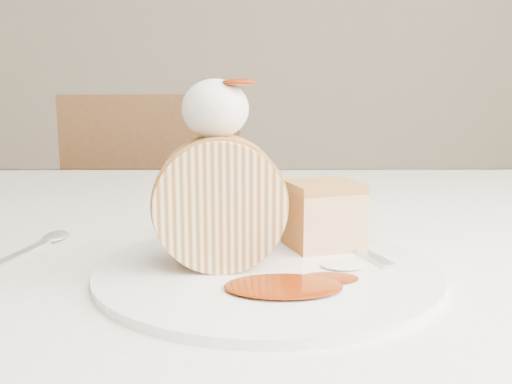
{
  "coord_description": "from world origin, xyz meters",
  "views": [
    {
      "loc": [
        -0.03,
        -0.53,
        0.91
      ],
      "look_at": [
        -0.02,
        -0.03,
        0.82
      ],
      "focal_mm": 40.0,
      "sensor_mm": 36.0,
      "label": 1
    }
  ],
  "objects": [
    {
      "name": "fork",
      "position": [
        0.08,
        0.02,
        0.76
      ],
      "size": [
        0.08,
        0.18,
        0.0
      ],
      "primitive_type": "cube",
      "rotation": [
        0.0,
        0.0,
        0.31
      ],
      "color": "silver",
      "rests_on": "plate"
    },
    {
      "name": "table",
      "position": [
        0.0,
        0.2,
        0.66
      ],
      "size": [
        1.4,
        0.9,
        0.75
      ],
      "color": "beige",
      "rests_on": "ground"
    },
    {
      "name": "cake_chunk",
      "position": [
        0.05,
        0.03,
        0.79
      ],
      "size": [
        0.08,
        0.08,
        0.06
      ],
      "primitive_type": "cube",
      "rotation": [
        0.0,
        0.0,
        0.3
      ],
      "color": "tan",
      "rests_on": "plate"
    },
    {
      "name": "caramel_drizzle",
      "position": [
        -0.04,
        -0.03,
        0.93
      ],
      "size": [
        0.03,
        0.02,
        0.01
      ],
      "primitive_type": "ellipsoid",
      "color": "maroon",
      "rests_on": "whipped_cream"
    },
    {
      "name": "caramel_pool",
      "position": [
        -0.0,
        -0.1,
        0.76
      ],
      "size": [
        0.11,
        0.09,
        0.0
      ],
      "primitive_type": null,
      "rotation": [
        0.0,
        0.0,
        0.3
      ],
      "color": "maroon",
      "rests_on": "plate"
    },
    {
      "name": "spoon",
      "position": [
        -0.26,
        0.01,
        0.75
      ],
      "size": [
        0.05,
        0.15,
        0.0
      ],
      "primitive_type": "cube",
      "rotation": [
        0.0,
        0.0,
        -0.21
      ],
      "color": "silver",
      "rests_on": "table"
    },
    {
      "name": "whipped_cream",
      "position": [
        -0.06,
        -0.02,
        0.9
      ],
      "size": [
        0.06,
        0.06,
        0.05
      ],
      "primitive_type": "ellipsoid",
      "color": "white",
      "rests_on": "roulade_slice"
    },
    {
      "name": "plate",
      "position": [
        -0.01,
        -0.04,
        0.75
      ],
      "size": [
        0.38,
        0.38,
        0.01
      ],
      "primitive_type": "cylinder",
      "rotation": [
        0.0,
        0.0,
        0.3
      ],
      "color": "white",
      "rests_on": "table"
    },
    {
      "name": "roulade_slice",
      "position": [
        -0.05,
        -0.03,
        0.81
      ],
      "size": [
        0.12,
        0.07,
        0.11
      ],
      "primitive_type": "cylinder",
      "rotation": [
        1.57,
        0.0,
        0.08
      ],
      "color": "#FDE7B0",
      "rests_on": "plate"
    },
    {
      "name": "chair_far",
      "position": [
        -0.29,
        0.96,
        0.51
      ],
      "size": [
        0.49,
        0.49,
        0.9
      ],
      "rotation": [
        0.0,
        0.0,
        3.3
      ],
      "color": "brown",
      "rests_on": "ground"
    }
  ]
}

